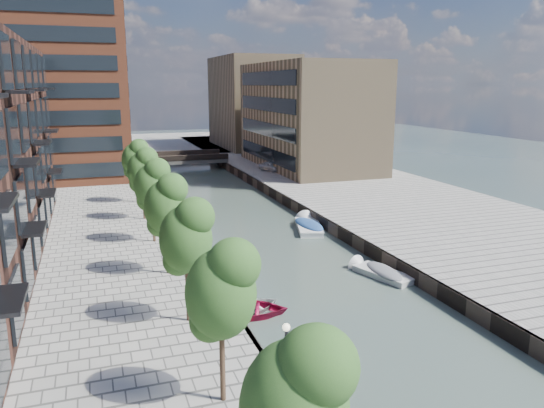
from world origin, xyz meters
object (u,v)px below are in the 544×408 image
tree_2 (186,235)px  motorboat_3 (308,226)px  motorboat_4 (379,273)px  tree_0 (294,399)px  tree_3 (165,203)px  tree_5 (142,168)px  tree_4 (152,183)px  tree_1 (221,288)px  tree_6 (135,158)px  sloop_4 (208,265)px  bridge (181,159)px  sloop_2 (243,314)px  car (271,166)px  sloop_3 (247,311)px

tree_2 → motorboat_3: bearing=51.7°
motorboat_4 → tree_0: bearing=-125.2°
tree_3 → tree_5: bearing=90.0°
tree_4 → tree_5: 7.00m
tree_1 → tree_5: same height
tree_6 → motorboat_3: size_ratio=1.01×
tree_4 → motorboat_4: size_ratio=1.23×
sloop_4 → tree_2: bearing=169.1°
bridge → sloop_2: bridge is taller
tree_0 → car: size_ratio=1.62×
tree_3 → sloop_4: 7.05m
sloop_2 → motorboat_4: size_ratio=1.02×
tree_2 → sloop_3: tree_2 is taller
tree_2 → tree_5: bearing=90.0°
tree_4 → sloop_4: 7.13m
tree_3 → sloop_2: size_ratio=1.20×
tree_6 → car: 22.99m
bridge → motorboat_4: bridge is taller
bridge → tree_5: size_ratio=2.18×
sloop_2 → car: size_ratio=1.35×
sloop_4 → motorboat_3: (10.23, 6.51, 0.23)m
bridge → tree_1: 61.71m
tree_4 → sloop_2: bearing=-75.1°
tree_0 → sloop_4: tree_0 is taller
car → tree_0: bearing=-130.2°
tree_2 → tree_6: same height
tree_4 → tree_0: bearing=-90.0°
tree_6 → sloop_2: (3.22, -26.13, -5.31)m
car → motorboat_3: bearing=-123.3°
bridge → tree_6: bearing=-108.1°
tree_5 → sloop_4: tree_5 is taller
tree_0 → sloop_3: size_ratio=1.48×
tree_4 → sloop_4: bearing=-48.7°
tree_4 → tree_6: same height
tree_0 → tree_2: same height
tree_0 → tree_1: bearing=90.0°
sloop_4 → car: size_ratio=1.17×
sloop_2 → motorboat_3: 18.16m
bridge → car: size_ratio=3.53×
tree_0 → tree_4: (0.00, 28.00, 0.00)m
tree_5 → motorboat_4: size_ratio=1.23×
tree_2 → tree_4: (0.00, 14.00, 0.00)m
bridge → sloop_2: size_ratio=2.63×
tree_1 → motorboat_4: bearing=41.7°
tree_6 → tree_4: bearing=-90.0°
tree_6 → motorboat_3: tree_6 is taller
tree_4 → car: size_ratio=1.62×
tree_3 → sloop_2: (3.22, -5.13, -5.31)m
motorboat_4 → sloop_4: bearing=151.0°
bridge → sloop_3: bearing=-95.5°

